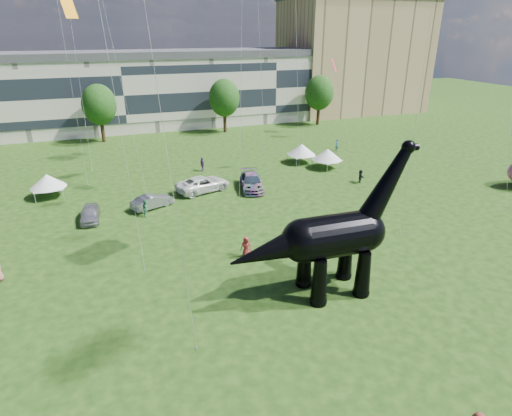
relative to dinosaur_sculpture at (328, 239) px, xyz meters
name	(u,v)px	position (x,y,z in m)	size (l,w,h in m)	color
ground	(348,325)	(-0.45, -3.80, -3.96)	(220.00, 220.00, 0.00)	#16330C
terrace_row	(122,94)	(-8.45, 58.20, 2.04)	(78.00, 11.00, 12.00)	beige
apartment_block	(352,57)	(39.55, 61.20, 7.04)	(28.00, 18.00, 22.00)	tan
tree_mid_left	(99,101)	(-12.45, 49.20, 2.33)	(5.20, 5.20, 9.44)	#382314
tree_mid_right	(224,95)	(7.55, 49.20, 2.33)	(5.20, 5.20, 9.44)	#382314
tree_far_right	(319,90)	(25.55, 49.20, 2.33)	(5.20, 5.20, 9.44)	#382314
dinosaur_sculpture	(328,239)	(0.00, 0.00, 0.00)	(12.80, 3.61, 10.49)	black
car_silver	(90,214)	(-14.83, 17.91, -3.26)	(1.65, 4.10, 1.40)	#B4B4B9
car_grey	(152,201)	(-8.97, 18.99, -3.26)	(1.47, 4.23, 1.39)	gray
car_white	(203,184)	(-3.06, 21.92, -3.13)	(2.77, 6.01, 1.67)	white
car_dark	(252,182)	(2.17, 20.70, -3.13)	(2.32, 5.71, 1.66)	#595960
gazebo_near	(327,155)	(13.87, 24.66, -2.17)	(4.58, 4.58, 2.55)	white
gazebo_far	(301,149)	(11.83, 28.00, -2.16)	(3.75, 3.75, 2.56)	silver
gazebo_left	(47,181)	(-18.80, 25.88, -2.18)	(3.77, 3.77, 2.53)	silver
visitors	(222,222)	(-3.91, 11.60, -3.10)	(47.34, 44.91, 1.88)	#325D7D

